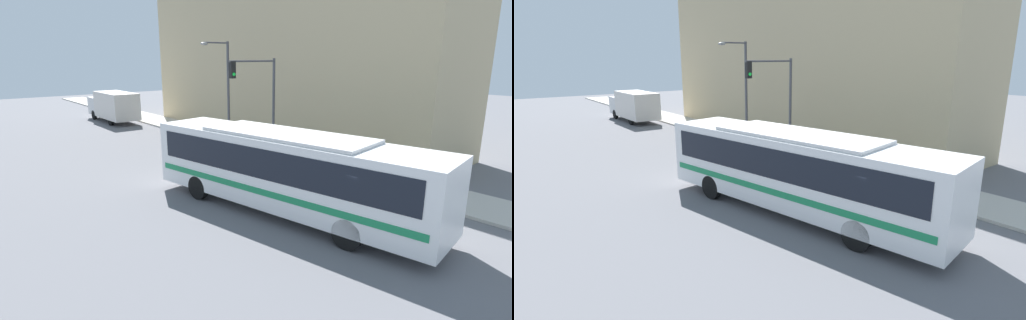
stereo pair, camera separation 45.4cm
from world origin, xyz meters
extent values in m
plane|color=slate|center=(0.00, 0.00, 0.00)|extent=(120.00, 120.00, 0.00)
cube|color=#B7B2A8|center=(6.01, 20.00, 0.06)|extent=(3.02, 70.00, 0.13)
cube|color=tan|center=(10.52, 14.88, 6.04)|extent=(6.00, 27.77, 12.08)
cube|color=white|center=(-0.49, 2.56, 1.76)|extent=(4.59, 12.45, 2.64)
cube|color=black|center=(-0.49, 2.56, 2.23)|extent=(4.47, 11.50, 1.11)
cube|color=#197F4C|center=(-0.49, 2.56, 1.18)|extent=(4.55, 11.98, 0.24)
cube|color=silver|center=(-0.49, 2.56, 3.13)|extent=(3.47, 7.01, 0.16)
cylinder|color=black|center=(0.02, 6.48, 0.52)|extent=(0.45, 1.07, 1.03)
cylinder|color=black|center=(-2.26, 6.09, 0.52)|extent=(0.45, 1.07, 1.03)
cylinder|color=black|center=(1.21, -0.55, 0.52)|extent=(0.45, 1.07, 1.03)
cylinder|color=black|center=(-1.07, -0.94, 0.52)|extent=(0.45, 1.07, 1.03)
cube|color=silver|center=(2.74, 28.57, 1.63)|extent=(2.33, 5.48, 2.36)
cube|color=silver|center=(2.74, 32.38, 1.28)|extent=(2.21, 2.13, 1.66)
cylinder|color=black|center=(1.72, 32.00, 0.45)|extent=(0.25, 0.90, 0.90)
cylinder|color=black|center=(1.72, 27.54, 0.45)|extent=(0.25, 0.90, 0.90)
cylinder|color=gold|center=(5.10, 5.15, 0.38)|extent=(0.24, 0.24, 0.50)
sphere|color=gold|center=(5.10, 5.15, 0.70)|extent=(0.23, 0.23, 0.23)
cylinder|color=gold|center=(5.10, 5.02, 0.40)|extent=(0.11, 0.14, 0.11)
cylinder|color=#47474C|center=(5.25, 9.68, 3.00)|extent=(0.16, 0.16, 5.76)
cylinder|color=#47474C|center=(3.65, 9.68, 5.73)|extent=(3.20, 0.11, 0.11)
cube|color=black|center=(2.25, 9.68, 5.28)|extent=(0.30, 0.24, 0.90)
sphere|color=#19D83F|center=(2.25, 9.54, 5.06)|extent=(0.18, 0.18, 0.18)
cylinder|color=#47474C|center=(5.10, 8.75, 0.64)|extent=(0.06, 0.06, 1.02)
cylinder|color=#4C4C51|center=(5.10, 8.75, 1.26)|extent=(0.14, 0.14, 0.22)
cylinder|color=#47474C|center=(5.35, 14.44, 3.54)|extent=(0.18, 0.18, 6.83)
cylinder|color=#47474C|center=(4.44, 14.44, 6.85)|extent=(1.82, 0.11, 0.11)
ellipsoid|color=gray|center=(3.53, 14.44, 6.77)|extent=(0.56, 0.28, 0.20)
cylinder|color=#23283D|center=(5.66, 3.04, 0.50)|extent=(0.28, 0.28, 0.75)
cylinder|color=#B22D33|center=(5.66, 3.04, 1.19)|extent=(0.34, 0.34, 0.63)
sphere|color=tan|center=(5.66, 3.04, 1.61)|extent=(0.20, 0.20, 0.20)
camera|label=1|loc=(-10.70, -8.09, 5.96)|focal=28.00mm
camera|label=2|loc=(-10.34, -8.38, 5.96)|focal=28.00mm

